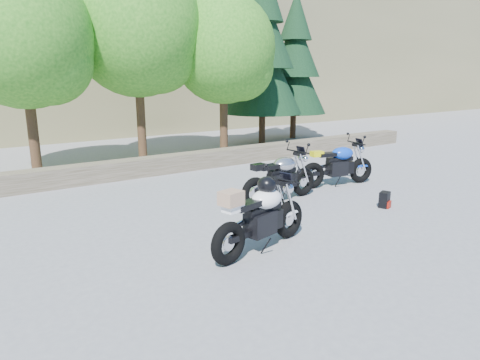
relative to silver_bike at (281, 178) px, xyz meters
name	(u,v)px	position (x,y,z in m)	size (l,w,h in m)	color
ground	(262,233)	(-1.54, -1.37, -0.53)	(90.00, 90.00, 0.00)	gray
stone_wall	(144,167)	(-1.54, 4.13, -0.28)	(22.00, 0.55, 0.50)	brown
hillside	(57,6)	(1.46, 26.63, 6.97)	(80.00, 30.00, 15.00)	olive
tree_decid_left	(27,41)	(-3.94, 5.77, 3.10)	(3.67, 3.67, 5.62)	#382314
tree_decid_mid	(140,33)	(-0.64, 6.17, 3.51)	(4.08, 4.08, 6.24)	#382314
tree_decid_right	(227,53)	(2.16, 5.57, 2.97)	(3.54, 3.54, 5.41)	#382314
conifer_near	(263,51)	(4.66, 6.83, 3.15)	(3.17, 3.17, 7.06)	#382314
conifer_far	(295,63)	(6.86, 7.43, 2.74)	(2.82, 2.82, 6.27)	#382314
silver_bike	(281,178)	(0.00, 0.00, 0.00)	(2.18, 0.69, 1.09)	black
white_bike	(261,215)	(-2.03, -1.97, 0.06)	(2.15, 0.78, 1.20)	black
blue_bike	(338,165)	(2.12, 0.27, 0.00)	(2.16, 0.72, 1.09)	black
backpack	(385,200)	(1.55, -1.62, -0.37)	(0.30, 0.28, 0.34)	black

